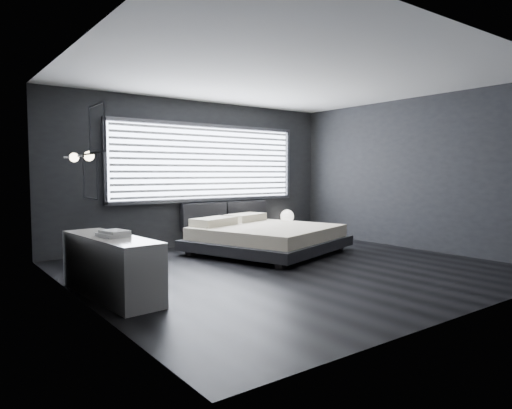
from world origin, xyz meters
TOP-DOWN VIEW (x-y plane):
  - room at (0.00, 0.00)m, footprint 6.04×6.00m
  - window at (0.20, 2.70)m, footprint 4.14×0.09m
  - headboard at (0.55, 2.64)m, footprint 1.96×0.16m
  - sconce_near at (-2.88, 0.05)m, footprint 0.18×0.11m
  - sconce_far at (-2.88, 0.65)m, footprint 0.18×0.11m
  - wall_art_upper at (-2.98, -0.55)m, footprint 0.01×0.48m
  - wall_art_lower at (-2.98, -0.30)m, footprint 0.01×0.48m
  - bed at (0.54, 1.30)m, footprint 2.95×2.88m
  - nightstand at (2.00, 2.50)m, footprint 0.58×0.50m
  - orb_lamp at (2.04, 2.46)m, footprint 0.29×0.29m
  - dresser at (-2.67, 0.04)m, footprint 0.63×1.77m
  - book_stack at (-2.65, -0.01)m, footprint 0.31×0.39m

SIDE VIEW (x-z plane):
  - nightstand at x=2.00m, z-range 0.00..0.32m
  - bed at x=0.54m, z-range -0.02..0.59m
  - dresser at x=-2.67m, z-range 0.00..0.69m
  - orb_lamp at x=2.04m, z-range 0.32..0.61m
  - headboard at x=0.55m, z-range 0.31..0.83m
  - book_stack at x=-2.65m, z-range 0.69..0.76m
  - wall_art_lower at x=-2.98m, z-range 1.14..1.62m
  - room at x=0.00m, z-range 0.00..2.80m
  - sconce_near at x=-2.88m, z-range 1.55..1.66m
  - sconce_far at x=-2.88m, z-range 1.55..1.66m
  - window at x=0.20m, z-range 0.85..2.37m
  - wall_art_upper at x=-2.98m, z-range 1.61..2.09m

